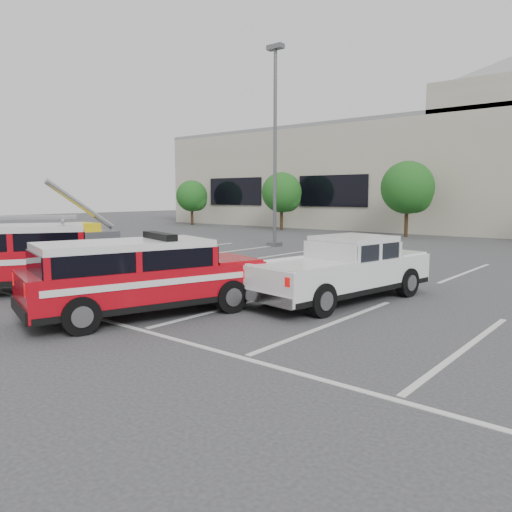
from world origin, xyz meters
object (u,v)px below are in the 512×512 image
Objects in this scene: tree_left at (283,194)px; utility_rig at (65,243)px; light_pole_left at (275,146)px; tree_mid_left at (409,189)px; fire_chief_suv at (142,282)px; white_pickup at (343,275)px; tree_far_left at (193,197)px; ladder_suv at (31,261)px.

tree_left reaches higher than utility_rig.
light_pole_left is 2.50× the size of utility_rig.
fire_chief_suv is at bearing -80.76° from tree_mid_left.
tree_left is 0.79× the size of fire_chief_suv.
light_pole_left is 11.40m from utility_rig.
tree_left is at bearing 124.52° from light_pole_left.
light_pole_left is (-3.09, -10.05, 2.14)m from tree_mid_left.
white_pickup is at bearing 75.35° from fire_chief_suv.
tree_far_left is 10.00m from tree_left.
fire_chief_suv is at bearing -45.18° from tree_far_left.
fire_chief_suv is at bearing -112.71° from white_pickup.
tree_mid_left is at bearing 0.00° from tree_far_left.
light_pole_left is 1.80× the size of ladder_suv.
tree_mid_left is 0.87× the size of white_pickup.
tree_left reaches higher than white_pickup.
tree_mid_left is 0.47× the size of light_pole_left.
tree_left is at bearing 0.00° from tree_far_left.
tree_far_left is 0.98× the size of utility_rig.
light_pole_left reaches higher than fire_chief_suv.
ladder_suv is (19.24, -24.28, -1.66)m from tree_far_left.
tree_left is at bearing 137.27° from fire_chief_suv.
light_pole_left reaches higher than tree_left.
tree_mid_left reaches higher than ladder_suv.
ladder_suv reaches higher than white_pickup.
tree_mid_left is at bearing 72.90° from light_pole_left.
fire_chief_suv is (3.91, -24.06, -2.29)m from tree_mid_left.
tree_mid_left reaches higher than tree_far_left.
utility_rig is at bearing -170.83° from white_pickup.
fire_chief_suv is (7.00, -14.02, -4.43)m from light_pole_left.
tree_left is (10.00, 0.00, 0.27)m from tree_far_left.
light_pole_left reaches higher than tree_mid_left.
ladder_suv is at bearing -69.16° from tree_left.
tree_far_left is 0.72× the size of fire_chief_suv.
white_pickup is at bearing -36.67° from tree_far_left.
fire_chief_suv is 5.03m from white_pickup.
tree_far_left reaches higher than white_pickup.
light_pole_left is at bearing 129.46° from ladder_suv.
tree_left is 25.90m from white_pickup.
tree_mid_left is at bearing 0.00° from tree_left.
tree_left is at bearing 139.12° from white_pickup.
tree_far_left reaches higher than ladder_suv.
ladder_suv is 7.62m from utility_rig.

